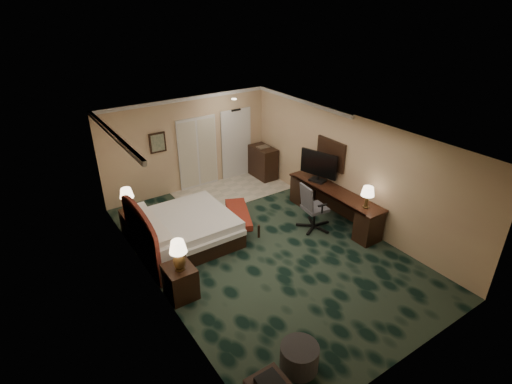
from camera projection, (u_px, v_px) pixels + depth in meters
floor at (264, 248)px, 9.09m from camera, size 5.00×7.50×0.00m
ceiling at (265, 135)px, 7.86m from camera, size 5.00×7.50×0.00m
wall_back at (188, 145)px, 11.25m from camera, size 5.00×0.00×2.70m
wall_front at (415, 295)px, 5.70m from camera, size 5.00×0.00×2.70m
wall_left at (152, 231)px, 7.23m from camera, size 0.00×7.50×2.70m
wall_right at (348, 169)px, 9.72m from camera, size 0.00×7.50×2.70m
crown_molding at (265, 137)px, 7.89m from camera, size 5.00×7.50×0.10m
tile_patch at (233, 190)px, 11.68m from camera, size 3.20×1.70×0.01m
headboard at (141, 235)px, 8.29m from camera, size 0.12×2.00×1.40m
entry_door at (236, 144)px, 12.13m from camera, size 1.02×0.06×2.18m
closet_doors at (198, 153)px, 11.48m from camera, size 1.20×0.06×2.10m
wall_art at (158, 143)px, 10.66m from camera, size 0.45×0.06×0.55m
wall_mirror at (331, 154)px, 10.05m from camera, size 0.05×0.95×0.75m
bed at (186, 230)px, 9.15m from camera, size 2.08×1.93×0.66m
nightstand_near at (180, 282)px, 7.53m from camera, size 0.52×0.60×0.65m
nightstand_far at (133, 222)px, 9.50m from camera, size 0.47×0.54×0.59m
lamp_near at (179, 255)px, 7.21m from camera, size 0.36×0.36×0.61m
lamp_far at (128, 200)px, 9.25m from camera, size 0.39×0.39×0.60m
bed_bench at (238, 220)px, 9.72m from camera, size 1.00×1.47×0.47m
ottoman at (299, 357)px, 6.12m from camera, size 0.68×0.68×0.43m
desk at (333, 205)px, 10.04m from camera, size 0.61×2.84×0.82m
tv at (319, 167)px, 10.16m from camera, size 0.38×1.02×0.81m
desk_lamp at (367, 197)px, 8.97m from camera, size 0.35×0.35×0.53m
desk_chair at (315, 206)px, 9.59m from camera, size 0.77×0.74×1.20m
minibar at (263, 162)px, 12.32m from camera, size 0.51×0.93×0.98m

